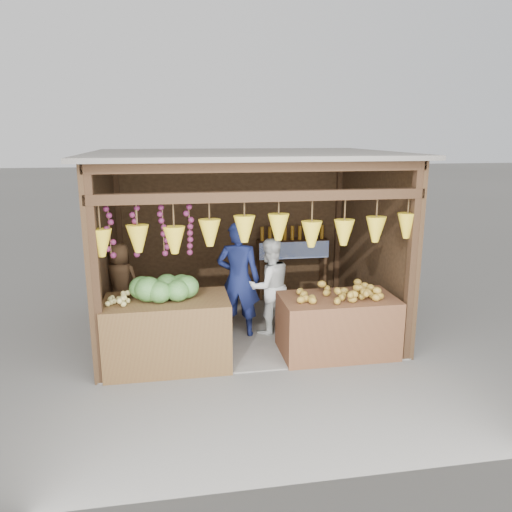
# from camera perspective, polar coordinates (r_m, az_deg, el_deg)

# --- Properties ---
(ground) EXTENTS (80.00, 80.00, 0.00)m
(ground) POSITION_cam_1_polar(r_m,az_deg,el_deg) (7.77, -1.27, -8.16)
(ground) COLOR #514F49
(ground) RESTS_ON ground
(stall_structure) EXTENTS (4.30, 3.30, 2.66)m
(stall_structure) POSITION_cam_1_polar(r_m,az_deg,el_deg) (7.27, -1.55, 3.97)
(stall_structure) COLOR slate
(stall_structure) RESTS_ON ground
(back_shelf) EXTENTS (1.25, 0.32, 1.32)m
(back_shelf) POSITION_cam_1_polar(r_m,az_deg,el_deg) (8.91, 4.17, 0.57)
(back_shelf) COLOR #382314
(back_shelf) RESTS_ON ground
(counter_left) EXTENTS (1.55, 0.85, 0.89)m
(counter_left) POSITION_cam_1_polar(r_m,az_deg,el_deg) (6.51, -10.05, -8.62)
(counter_left) COLOR #4C2D19
(counter_left) RESTS_ON ground
(counter_right) EXTENTS (1.53, 0.85, 0.79)m
(counter_right) POSITION_cam_1_polar(r_m,az_deg,el_deg) (6.87, 9.25, -7.81)
(counter_right) COLOR #502D1A
(counter_right) RESTS_ON ground
(stool) EXTENTS (0.30, 0.30, 0.28)m
(stool) POSITION_cam_1_polar(r_m,az_deg,el_deg) (7.65, -14.88, -7.88)
(stool) COLOR black
(stool) RESTS_ON ground
(man_standing) EXTENTS (0.71, 0.56, 1.71)m
(man_standing) POSITION_cam_1_polar(r_m,az_deg,el_deg) (7.22, -2.02, -2.71)
(man_standing) COLOR #141C4C
(man_standing) RESTS_ON ground
(woman_standing) EXTENTS (0.82, 0.72, 1.44)m
(woman_standing) POSITION_cam_1_polar(r_m,az_deg,el_deg) (7.36, 1.51, -3.48)
(woman_standing) COLOR silver
(woman_standing) RESTS_ON ground
(vendor_seated) EXTENTS (0.64, 0.52, 1.13)m
(vendor_seated) POSITION_cam_1_polar(r_m,az_deg,el_deg) (7.43, -15.21, -2.83)
(vendor_seated) COLOR #4E341F
(vendor_seated) RESTS_ON stool
(melon_pile) EXTENTS (1.00, 0.50, 0.32)m
(melon_pile) POSITION_cam_1_polar(r_m,az_deg,el_deg) (6.32, -10.29, -3.48)
(melon_pile) COLOR #134915
(melon_pile) RESTS_ON counter_left
(tanfruit_pile) EXTENTS (0.34, 0.40, 0.13)m
(tanfruit_pile) POSITION_cam_1_polar(r_m,az_deg,el_deg) (6.31, -15.52, -4.71)
(tanfruit_pile) COLOR #9B8B47
(tanfruit_pile) RESTS_ON counter_left
(mango_pile) EXTENTS (1.40, 0.64, 0.22)m
(mango_pile) POSITION_cam_1_polar(r_m,az_deg,el_deg) (6.68, 9.53, -3.84)
(mango_pile) COLOR #AA4A16
(mango_pile) RESTS_ON counter_right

